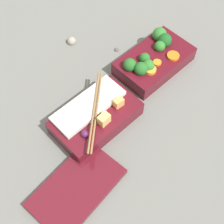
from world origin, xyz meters
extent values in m
plane|color=slate|center=(0.00, 0.00, 0.00)|extent=(3.00, 3.00, 0.00)
cube|color=#510F19|center=(-0.13, 0.00, 0.02)|extent=(0.21, 0.13, 0.04)
sphere|color=#236023|center=(-0.10, -0.01, 0.05)|extent=(0.03, 0.03, 0.03)
sphere|color=#2D7028|center=(-0.19, -0.04, 0.06)|extent=(0.04, 0.04, 0.04)
sphere|color=#236023|center=(-0.06, 0.01, 0.05)|extent=(0.04, 0.04, 0.04)
sphere|color=#19511E|center=(-0.18, -0.01, 0.06)|extent=(0.04, 0.04, 0.04)
sphere|color=#2D7028|center=(-0.08, 0.02, 0.05)|extent=(0.03, 0.03, 0.03)
sphere|color=#236023|center=(-0.05, -0.02, 0.05)|extent=(0.04, 0.04, 0.04)
sphere|color=#2D7028|center=(-0.16, -0.01, 0.05)|extent=(0.03, 0.03, 0.03)
cylinder|color=orange|center=(-0.08, 0.03, 0.05)|extent=(0.04, 0.04, 0.01)
cylinder|color=orange|center=(-0.16, 0.04, 0.05)|extent=(0.05, 0.05, 0.01)
cylinder|color=orange|center=(-0.11, 0.02, 0.05)|extent=(0.03, 0.03, 0.01)
cube|color=#510F19|center=(0.11, 0.03, 0.02)|extent=(0.21, 0.13, 0.04)
cube|color=silver|center=(0.11, 0.00, 0.05)|extent=(0.19, 0.07, 0.01)
cube|color=#F4A356|center=(0.06, 0.05, 0.06)|extent=(0.03, 0.02, 0.02)
cube|color=#EAB266|center=(0.12, 0.06, 0.06)|extent=(0.03, 0.02, 0.03)
sphere|color=#4C1E4C|center=(0.17, 0.05, 0.05)|extent=(0.02, 0.02, 0.02)
cylinder|color=olive|center=(0.12, 0.02, 0.06)|extent=(0.18, 0.16, 0.01)
cylinder|color=olive|center=(0.11, 0.03, 0.06)|extent=(0.18, 0.16, 0.01)
cube|color=#510F19|center=(0.26, 0.12, 0.01)|extent=(0.22, 0.15, 0.01)
sphere|color=#595651|center=(-0.10, -0.12, 0.00)|extent=(0.01, 0.01, 0.01)
sphere|color=gray|center=(-0.02, -0.23, 0.01)|extent=(0.03, 0.03, 0.03)
camera|label=1|loc=(0.36, 0.34, 0.69)|focal=50.00mm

